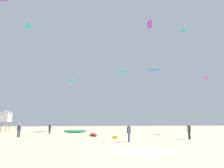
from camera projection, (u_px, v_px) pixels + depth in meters
name	position (u px, v px, depth m)	size (l,w,h in m)	color
ground_plane	(138.00, 152.00, 13.85)	(120.00, 120.00, 0.00)	beige
person_foreground	(129.00, 132.00, 20.10)	(0.40, 0.56, 1.77)	navy
person_midground	(189.00, 130.00, 22.88)	(0.49, 0.40, 1.78)	black
person_left	(19.00, 129.00, 25.81)	(0.57, 0.40, 1.76)	#2D2D33
person_right	(50.00, 128.00, 32.37)	(0.45, 0.39, 1.66)	#2D2D33
kite_grounded_near	(94.00, 135.00, 27.58)	(1.37, 3.21, 0.40)	red
kite_grounded_mid	(75.00, 131.00, 34.34)	(4.01, 1.46, 0.48)	green
lifeguard_tower	(5.00, 116.00, 37.40)	(2.30, 2.30, 4.15)	#8C704C
cooler_box	(115.00, 137.00, 23.57)	(0.56, 0.36, 0.32)	yellow
kite_aloft_0	(71.00, 80.00, 56.13)	(3.11, 1.34, 0.71)	#19B29E
kite_aloft_2	(123.00, 72.00, 58.24)	(3.71, 1.58, 0.71)	#19B29E
kite_aloft_3	(155.00, 70.00, 38.03)	(2.46, 1.60, 0.31)	blue
kite_aloft_4	(184.00, 31.00, 48.24)	(0.97, 2.23, 0.48)	#19B29E
kite_aloft_5	(150.00, 25.00, 44.45)	(2.25, 4.48, 0.94)	purple
kite_aloft_6	(206.00, 78.00, 33.02)	(2.29, 2.31, 0.40)	purple
kite_aloft_7	(28.00, 27.00, 31.26)	(1.80, 2.56, 0.57)	#19B29E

